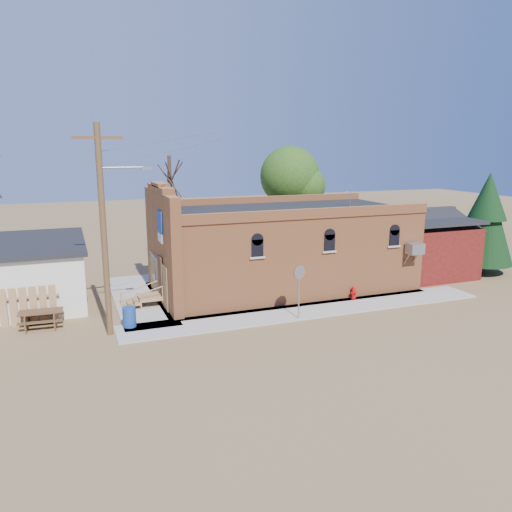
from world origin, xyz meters
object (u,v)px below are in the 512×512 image
object	(u,v)px
fire_hydrant	(354,292)
trash_barrel	(129,317)
picnic_table	(41,317)
utility_pole	(105,227)
stop_sign	(299,278)
brick_bar	(278,248)

from	to	relation	value
fire_hydrant	trash_barrel	world-z (taller)	trash_barrel
trash_barrel	picnic_table	size ratio (longest dim) A/B	0.47
utility_pole	picnic_table	size ratio (longest dim) A/B	4.61
utility_pole	stop_sign	world-z (taller)	utility_pole
fire_hydrant	trash_barrel	bearing A→B (deg)	156.48
brick_bar	fire_hydrant	bearing A→B (deg)	-52.65
brick_bar	fire_hydrant	size ratio (longest dim) A/B	24.50
brick_bar	stop_sign	xyz separation A→B (m)	(-1.30, -5.49, -0.27)
trash_barrel	stop_sign	bearing A→B (deg)	-12.37
utility_pole	fire_hydrant	world-z (taller)	utility_pole
fire_hydrant	trash_barrel	xyz separation A→B (m)	(-11.76, -0.12, 0.13)
fire_hydrant	brick_bar	bearing A→B (deg)	103.24
picnic_table	trash_barrel	bearing A→B (deg)	-19.08
brick_bar	trash_barrel	xyz separation A→B (m)	(-8.94, -3.82, -1.80)
fire_hydrant	picnic_table	distance (m)	15.56
picnic_table	stop_sign	bearing A→B (deg)	-12.56
utility_pole	stop_sign	distance (m)	8.99
brick_bar	picnic_table	world-z (taller)	brick_bar
fire_hydrant	utility_pole	bearing A→B (deg)	158.61
utility_pole	trash_barrel	bearing A→B (deg)	29.41
trash_barrel	picnic_table	xyz separation A→B (m)	(-3.73, 1.52, -0.03)
stop_sign	trash_barrel	world-z (taller)	stop_sign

